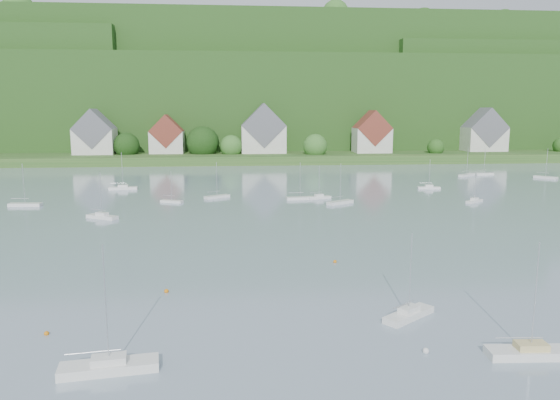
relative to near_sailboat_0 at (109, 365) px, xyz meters
name	(u,v)px	position (x,y,z in m)	size (l,w,h in m)	color
far_shore_strip	(249,154)	(15.28, 173.93, 1.03)	(600.00, 60.00, 3.00)	#27501E
forested_ridge	(245,102)	(15.67, 242.50, 22.42)	(620.00, 181.22, 69.89)	#1E4516
village_building_0	(95,136)	(-39.72, 160.93, 9.04)	(14.00, 10.40, 16.00)	beige
village_building_1	(167,137)	(-14.72, 162.93, 8.28)	(12.00, 9.36, 14.00)	beige
village_building_2	(263,133)	(20.28, 161.93, 9.80)	(16.00, 11.44, 18.00)	beige
village_building_3	(372,135)	(60.28, 159.93, 8.96)	(13.00, 10.40, 15.50)	beige
village_building_4	(484,134)	(105.28, 163.93, 9.12)	(15.00, 10.40, 16.50)	beige
near_sailboat_0	(109,365)	(0.00, 0.00, 0.00)	(7.03, 2.85, 9.22)	silver
near_sailboat_2	(531,351)	(30.88, -0.43, -0.01)	(6.62, 2.21, 8.80)	silver
near_sailboat_3	(409,313)	(24.30, 7.93, -0.05)	(5.48, 4.72, 7.68)	silver
mooring_buoy_0	(47,335)	(-6.58, 6.97, -0.47)	(0.41, 0.41, 0.41)	orange
mooring_buoy_1	(426,353)	(23.33, 0.98, -0.47)	(0.51, 0.51, 0.51)	silver
mooring_buoy_3	(335,263)	(21.10, 26.01, -0.47)	(0.43, 0.43, 0.43)	orange
mooring_buoy_5	(166,292)	(2.00, 16.76, -0.47)	(0.46, 0.46, 0.46)	orange
far_sailboat_cluster	(279,188)	(19.74, 88.66, -0.10)	(182.96, 68.69, 8.71)	silver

